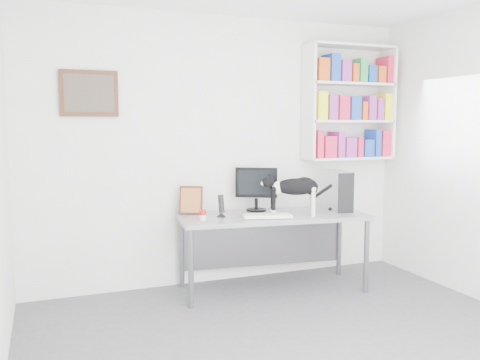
# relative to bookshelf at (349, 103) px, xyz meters

# --- Properties ---
(room) EXTENTS (4.01, 4.01, 2.70)m
(room) POSITION_rel_bookshelf_xyz_m (-1.40, -1.85, -0.50)
(room) COLOR #5A5A5F
(room) RESTS_ON ground
(bookshelf) EXTENTS (1.03, 0.28, 1.24)m
(bookshelf) POSITION_rel_bookshelf_xyz_m (0.00, 0.00, 0.00)
(bookshelf) COLOR silver
(bookshelf) RESTS_ON room
(wall_art) EXTENTS (0.52, 0.04, 0.42)m
(wall_art) POSITION_rel_bookshelf_xyz_m (-2.70, 0.12, 0.05)
(wall_art) COLOR #4F2B19
(wall_art) RESTS_ON room
(desk) EXTENTS (1.87, 0.91, 0.75)m
(desk) POSITION_rel_bookshelf_xyz_m (-1.06, -0.34, -1.47)
(desk) COLOR gray
(desk) RESTS_ON room
(monitor) EXTENTS (0.46, 0.38, 0.45)m
(monitor) POSITION_rel_bookshelf_xyz_m (-1.13, -0.10, -0.88)
(monitor) COLOR black
(monitor) RESTS_ON desk
(keyboard) EXTENTS (0.48, 0.28, 0.03)m
(keyboard) POSITION_rel_bookshelf_xyz_m (-1.18, -0.49, -1.08)
(keyboard) COLOR white
(keyboard) RESTS_ON desk
(pc_tower) EXTENTS (0.22, 0.42, 0.40)m
(pc_tower) POSITION_rel_bookshelf_xyz_m (-0.36, -0.36, -0.90)
(pc_tower) COLOR #B7B7BC
(pc_tower) RESTS_ON desk
(speaker) EXTENTS (0.12, 0.12, 0.22)m
(speaker) POSITION_rel_bookshelf_xyz_m (-1.57, -0.28, -0.99)
(speaker) COLOR black
(speaker) RESTS_ON desk
(leaning_print) EXTENTS (0.25, 0.18, 0.28)m
(leaning_print) POSITION_rel_bookshelf_xyz_m (-1.79, -0.04, -0.96)
(leaning_print) COLOR #4F2B19
(leaning_print) RESTS_ON desk
(soup_can) EXTENTS (0.08, 0.08, 0.09)m
(soup_can) POSITION_rel_bookshelf_xyz_m (-1.78, -0.38, -1.05)
(soup_can) COLOR red
(soup_can) RESTS_ON desk
(cat) EXTENTS (0.63, 0.35, 0.38)m
(cat) POSITION_rel_bookshelf_xyz_m (-0.90, -0.48, -0.91)
(cat) COLOR black
(cat) RESTS_ON desk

